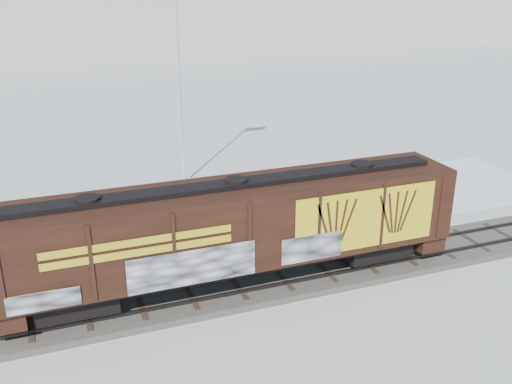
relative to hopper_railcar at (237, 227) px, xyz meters
name	(u,v)px	position (x,y,z in m)	size (l,w,h in m)	color
ground	(281,282)	(1.95, 0.01, -2.89)	(500.00, 500.00, 0.00)	white
rail_track	(281,279)	(1.95, 0.01, -2.74)	(50.00, 3.40, 0.43)	#59544C
parking_strip	(227,217)	(1.95, 7.51, -2.88)	(40.00, 8.00, 0.03)	white
hopper_railcar	(237,227)	(0.00, 0.00, 0.00)	(18.59, 3.06, 4.40)	black
flagpole	(183,109)	(1.25, 13.72, 1.83)	(2.30, 0.90, 12.55)	silver
car_silver	(141,224)	(-2.84, 6.50, -2.14)	(1.71, 4.25, 1.45)	#B8BBC0
car_white	(292,197)	(5.74, 7.38, -2.18)	(1.45, 4.15, 1.37)	white
car_dark	(317,190)	(7.36, 7.56, -2.07)	(2.20, 5.42, 1.57)	#202228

